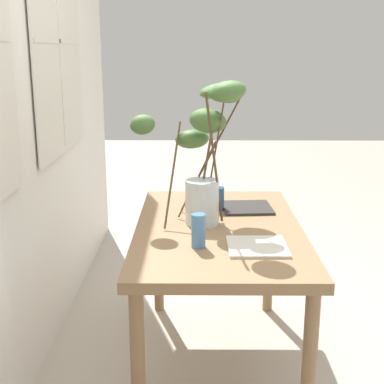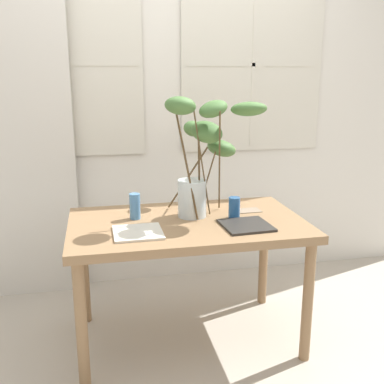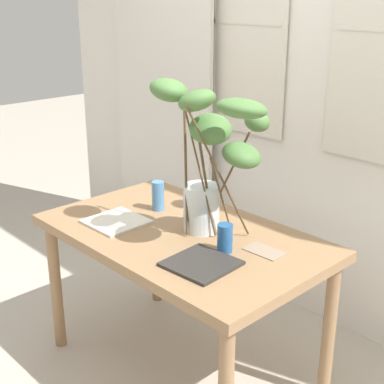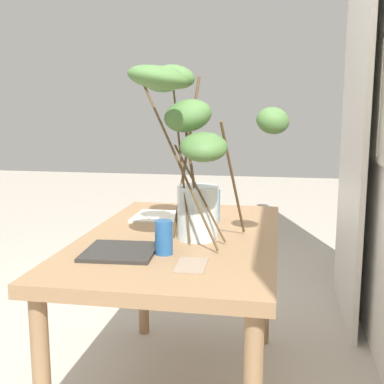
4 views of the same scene
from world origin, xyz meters
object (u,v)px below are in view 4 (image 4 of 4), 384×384
at_px(vase_with_branches, 191,142).
at_px(drinking_glass_blue_left, 213,205).
at_px(plate_square_left, 161,217).
at_px(plate_square_right, 120,251).
at_px(drinking_glass_blue_right, 164,237).
at_px(dining_table, 181,254).

xyz_separation_m(vase_with_branches, drinking_glass_blue_left, (-0.40, 0.03, -0.32)).
xyz_separation_m(plate_square_left, plate_square_right, (0.58, -0.01, 0.00)).
relative_size(plate_square_left, plate_square_right, 1.00).
relative_size(vase_with_branches, drinking_glass_blue_right, 5.74).
bearing_deg(dining_table, plate_square_right, -29.46).
relative_size(vase_with_branches, plate_square_left, 2.80).
bearing_deg(plate_square_left, drinking_glass_blue_left, 87.92).
relative_size(dining_table, vase_with_branches, 1.86).
bearing_deg(dining_table, drinking_glass_blue_right, -1.53).
height_order(dining_table, vase_with_branches, vase_with_branches).
xyz_separation_m(drinking_glass_blue_right, plate_square_right, (0.02, -0.16, -0.05)).
relative_size(drinking_glass_blue_right, plate_square_left, 0.49).
distance_m(drinking_glass_blue_right, plate_square_right, 0.17).
bearing_deg(drinking_glass_blue_left, plate_square_left, -92.08).
relative_size(drinking_glass_blue_left, plate_square_right, 0.58).
bearing_deg(plate_square_left, plate_square_right, -1.08).
distance_m(drinking_glass_blue_left, plate_square_left, 0.26).
bearing_deg(drinking_glass_blue_right, dining_table, 178.47).
relative_size(drinking_glass_blue_left, drinking_glass_blue_right, 1.20).
distance_m(dining_table, vase_with_branches, 0.49).
distance_m(drinking_glass_blue_right, plate_square_left, 0.58).
height_order(dining_table, drinking_glass_blue_right, drinking_glass_blue_right).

